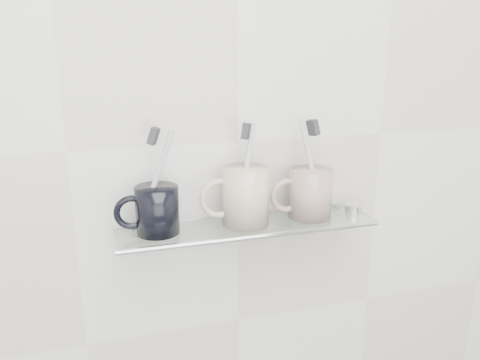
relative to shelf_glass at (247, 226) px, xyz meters
name	(u,v)px	position (x,y,z in m)	size (l,w,h in m)	color
wall_back	(238,142)	(0.00, 0.06, 0.15)	(2.50, 2.50, 0.00)	silver
shelf_glass	(247,226)	(0.00, 0.00, 0.00)	(0.50, 0.12, 0.01)	silver
shelf_rail	(256,237)	(0.00, -0.06, 0.00)	(0.01, 0.01, 0.50)	silver
bracket_left	(135,234)	(-0.21, 0.05, -0.01)	(0.02, 0.02, 0.03)	silver
bracket_right	(334,213)	(0.21, 0.05, -0.01)	(0.02, 0.02, 0.03)	silver
mug_left	(157,210)	(-0.17, 0.00, 0.05)	(0.08, 0.08, 0.09)	black
mug_left_handle	(132,212)	(-0.22, 0.00, 0.05)	(0.06, 0.06, 0.01)	black
toothbrush_left	(156,180)	(-0.17, 0.00, 0.10)	(0.01, 0.01, 0.19)	#B6B5C1
bristles_left	(153,136)	(-0.17, 0.00, 0.19)	(0.01, 0.02, 0.03)	#292A2D
mug_center	(245,196)	(0.00, 0.00, 0.06)	(0.09, 0.09, 0.11)	beige
mug_center_handle	(220,198)	(-0.05, 0.00, 0.06)	(0.08, 0.08, 0.01)	beige
toothbrush_center	(246,173)	(0.00, 0.00, 0.10)	(0.01, 0.01, 0.19)	#B1BBC2
bristles_center	(246,131)	(0.00, 0.00, 0.19)	(0.01, 0.02, 0.03)	#292A2D
mug_right	(310,193)	(0.13, 0.00, 0.05)	(0.09, 0.09, 0.10)	silver
mug_right_handle	(287,195)	(0.08, 0.00, 0.05)	(0.07, 0.07, 0.01)	silver
toothbrush_right	(311,168)	(0.13, 0.00, 0.10)	(0.01, 0.01, 0.19)	#BAB9B5
bristles_right	(313,128)	(0.13, 0.00, 0.19)	(0.01, 0.02, 0.03)	#292A2D
chrome_cap	(354,208)	(0.23, 0.00, 0.01)	(0.04, 0.04, 0.02)	silver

